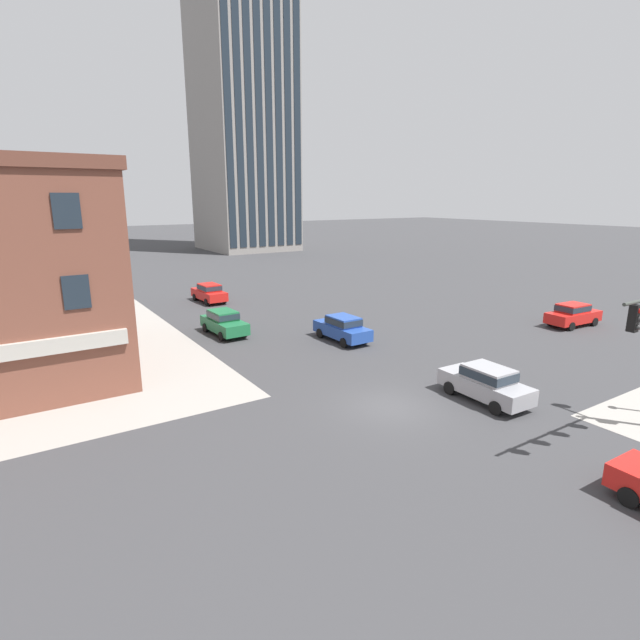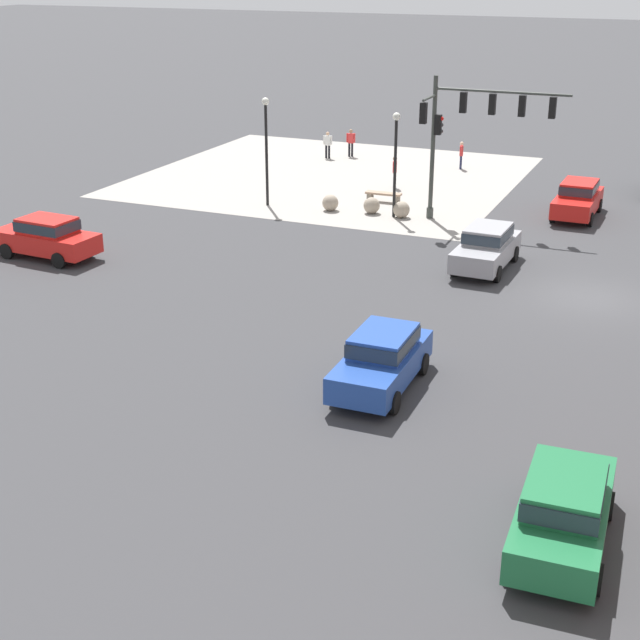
# 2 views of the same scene
# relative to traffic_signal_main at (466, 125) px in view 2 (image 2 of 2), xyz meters

# --- Properties ---
(ground_plane) EXTENTS (320.00, 320.00, 0.00)m
(ground_plane) POSITION_rel_traffic_signal_main_xyz_m (-6.88, 7.99, -4.47)
(ground_plane) COLOR #38383A
(sidewalk_corner_slab) EXTENTS (20.00, 19.00, 0.02)m
(sidewalk_corner_slab) POSITION_rel_traffic_signal_main_xyz_m (9.12, -6.51, -4.47)
(sidewalk_corner_slab) COLOR gray
(sidewalk_corner_slab) RESTS_ON ground
(traffic_signal_main) EXTENTS (6.16, 2.09, 6.53)m
(traffic_signal_main) POSITION_rel_traffic_signal_main_xyz_m (0.00, 0.00, 0.00)
(traffic_signal_main) COLOR #383D38
(traffic_signal_main) RESTS_ON ground
(bollard_sphere_curb_a) EXTENTS (0.78, 0.78, 0.78)m
(bollard_sphere_curb_a) POSITION_rel_traffic_signal_main_xyz_m (2.75, 0.31, -4.08)
(bollard_sphere_curb_a) COLOR gray
(bollard_sphere_curb_a) RESTS_ON ground
(bollard_sphere_curb_b) EXTENTS (0.78, 0.78, 0.78)m
(bollard_sphere_curb_b) POSITION_rel_traffic_signal_main_xyz_m (4.30, 0.14, -4.08)
(bollard_sphere_curb_b) COLOR gray
(bollard_sphere_curb_b) RESTS_ON ground
(bollard_sphere_curb_c) EXTENTS (0.78, 0.78, 0.78)m
(bollard_sphere_curb_c) POSITION_rel_traffic_signal_main_xyz_m (6.31, 0.43, -4.08)
(bollard_sphere_curb_c) COLOR gray
(bollard_sphere_curb_c) RESTS_ON ground
(bench_near_signal) EXTENTS (1.81, 0.53, 0.49)m
(bench_near_signal) POSITION_rel_traffic_signal_main_xyz_m (4.51, -2.14, -4.15)
(bench_near_signal) COLOR #9E7F66
(bench_near_signal) RESTS_ON ground
(pedestrian_near_bench) EXTENTS (0.28, 0.53, 1.67)m
(pedestrian_near_bench) POSITION_rel_traffic_signal_main_xyz_m (4.98, -5.22, -3.52)
(pedestrian_near_bench) COLOR #232847
(pedestrian_near_bench) RESTS_ON ground
(pedestrian_at_curb) EXTENTS (0.54, 0.26, 1.60)m
(pedestrian_at_curb) POSITION_rel_traffic_signal_main_xyz_m (11.17, -10.87, -3.56)
(pedestrian_at_curb) COLOR black
(pedestrian_at_curb) RESTS_ON ground
(pedestrian_walking_east) EXTENTS (0.28, 0.53, 1.58)m
(pedestrian_walking_east) POSITION_rel_traffic_signal_main_xyz_m (2.96, -11.11, -3.58)
(pedestrian_walking_east) COLOR #232847
(pedestrian_walking_east) RESTS_ON ground
(pedestrian_with_bag) EXTENTS (0.54, 0.27, 1.66)m
(pedestrian_with_bag) POSITION_rel_traffic_signal_main_xyz_m (10.07, -11.89, -3.52)
(pedestrian_with_bag) COLOR black
(pedestrian_with_bag) RESTS_ON ground
(street_lamp_corner_near) EXTENTS (0.36, 0.36, 4.87)m
(street_lamp_corner_near) POSITION_rel_traffic_signal_main_xyz_m (3.12, 0.33, -1.38)
(street_lamp_corner_near) COLOR black
(street_lamp_corner_near) RESTS_ON ground
(street_lamp_mid_sidewalk) EXTENTS (0.36, 0.36, 5.23)m
(street_lamp_mid_sidewalk) POSITION_rel_traffic_signal_main_xyz_m (9.55, 0.69, -1.18)
(street_lamp_mid_sidewalk) COLOR black
(street_lamp_mid_sidewalk) RESTS_ON ground
(car_main_northbound_near) EXTENTS (2.02, 4.47, 1.68)m
(car_main_northbound_near) POSITION_rel_traffic_signal_main_xyz_m (-8.49, 23.62, -3.56)
(car_main_northbound_near) COLOR #1E6B3D
(car_main_northbound_near) RESTS_ON ground
(car_main_southbound_near) EXTENTS (4.50, 2.09, 1.68)m
(car_main_southbound_near) POSITION_rel_traffic_signal_main_xyz_m (14.04, 11.81, -3.56)
(car_main_southbound_near) COLOR red
(car_main_southbound_near) RESTS_ON ground
(car_main_southbound_far) EXTENTS (1.98, 4.45, 1.68)m
(car_main_southbound_far) POSITION_rel_traffic_signal_main_xyz_m (-2.67, 6.14, -3.56)
(car_main_southbound_far) COLOR #99999E
(car_main_southbound_far) RESTS_ON ground
(car_main_mid) EXTENTS (1.93, 4.42, 1.68)m
(car_main_mid) POSITION_rel_traffic_signal_main_xyz_m (-2.50, 17.88, -3.56)
(car_main_mid) COLOR #23479E
(car_main_mid) RESTS_ON ground
(car_cross_far) EXTENTS (1.95, 4.43, 1.68)m
(car_cross_far) POSITION_rel_traffic_signal_main_xyz_m (-4.79, -3.09, -3.56)
(car_cross_far) COLOR red
(car_cross_far) RESTS_ON ground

